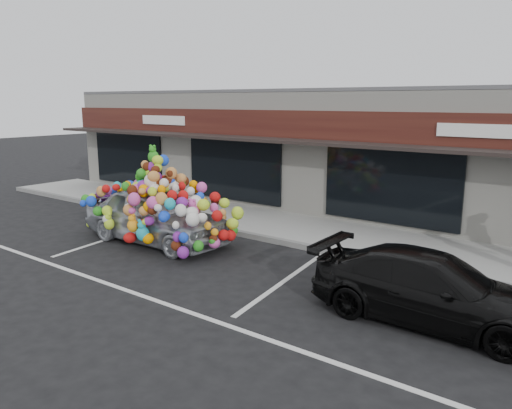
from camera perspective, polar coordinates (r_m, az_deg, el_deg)
The scene contains 9 objects.
ground at distance 12.75m, azimuth -7.75°, elevation -6.21°, with size 90.00×90.00×0.00m, color black.
shop_building at distance 19.13m, azimuth 10.22°, elevation 6.36°, with size 24.00×7.20×4.31m.
sidewalk at distance 15.70m, azimuth 2.55°, elevation -2.38°, with size 26.00×3.00×0.15m, color #989892.
kerb at distance 14.52m, azimuth -0.81°, elevation -3.54°, with size 26.00×0.18×0.16m, color slate.
parking_stripe_left at distance 15.20m, azimuth -15.85°, elevation -3.57°, with size 0.12×4.40×0.01m, color silver.
parking_stripe_mid at distance 11.21m, azimuth 3.35°, elevation -8.66°, with size 0.12×4.40×0.01m, color silver.
lane_line at distance 9.90m, azimuth -8.88°, elevation -11.64°, with size 14.00×0.12×0.01m, color silver.
toy_car at distance 14.18m, azimuth -11.41°, elevation -0.49°, with size 3.27×4.84×2.82m.
black_sedan at distance 9.54m, azimuth 19.41°, elevation -9.06°, with size 4.33×1.76×1.26m, color black.
Camera 1 is at (8.59, -8.56, 3.92)m, focal length 35.00 mm.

